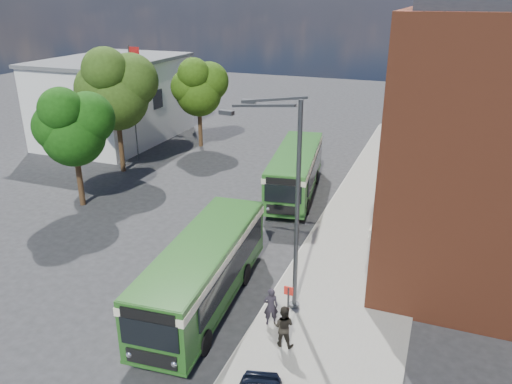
% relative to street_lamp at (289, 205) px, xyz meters
% --- Properties ---
extents(ground, '(120.00, 120.00, 0.00)m').
position_rel_street_lamp_xyz_m(ground, '(-4.84, 2.00, -4.79)').
color(ground, '#262628').
rests_on(ground, ground).
extents(pavement, '(6.00, 48.00, 0.15)m').
position_rel_street_lamp_xyz_m(pavement, '(2.16, 10.00, -4.72)').
color(pavement, gray).
rests_on(pavement, ground).
extents(kerb_line, '(0.12, 48.00, 0.01)m').
position_rel_street_lamp_xyz_m(kerb_line, '(-0.89, 10.00, -4.79)').
color(kerb_line, beige).
rests_on(kerb_line, ground).
extents(white_building, '(9.40, 13.40, 7.30)m').
position_rel_street_lamp_xyz_m(white_building, '(-22.84, 20.00, -1.13)').
color(white_building, silver).
rests_on(white_building, ground).
extents(flagpole, '(0.95, 0.10, 9.00)m').
position_rel_street_lamp_xyz_m(flagpole, '(-17.29, 15.00, 0.15)').
color(flagpole, '#36383B').
rests_on(flagpole, ground).
extents(street_lamp, '(2.96, 2.38, 9.00)m').
position_rel_street_lamp_xyz_m(street_lamp, '(0.00, 0.00, 0.00)').
color(street_lamp, '#36383B').
rests_on(street_lamp, ground).
extents(bus_stop_sign, '(0.35, 0.08, 2.52)m').
position_rel_street_lamp_xyz_m(bus_stop_sign, '(0.76, -2.20, -3.28)').
color(bus_stop_sign, '#36383B').
rests_on(bus_stop_sign, ground).
extents(bus_front, '(3.37, 9.99, 3.02)m').
position_rel_street_lamp_xyz_m(bus_front, '(-3.36, -1.00, -2.96)').
color(bus_front, '#24581C').
rests_on(bus_front, ground).
extents(bus_rear, '(4.05, 10.34, 3.02)m').
position_rel_street_lamp_xyz_m(bus_rear, '(-3.49, 12.71, -2.96)').
color(bus_rear, '#2B6423').
rests_on(bus_rear, ground).
extents(pedestrian_a, '(0.72, 0.63, 1.65)m').
position_rel_street_lamp_xyz_m(pedestrian_a, '(-0.17, -1.48, -3.82)').
color(pedestrian_a, '#241F28').
rests_on(pedestrian_a, pavement).
extents(pedestrian_b, '(0.84, 0.66, 1.69)m').
position_rel_street_lamp_xyz_m(pedestrian_b, '(0.70, -2.53, -3.79)').
color(pedestrian_b, black).
rests_on(pedestrian_b, pavement).
extents(tree_left, '(4.50, 4.28, 7.60)m').
position_rel_street_lamp_xyz_m(tree_left, '(-15.53, 6.01, 0.36)').
color(tree_left, '#372414').
rests_on(tree_left, ground).
extents(tree_mid, '(5.47, 5.20, 9.24)m').
position_rel_street_lamp_xyz_m(tree_mid, '(-16.95, 12.42, 1.48)').
color(tree_mid, '#372414').
rests_on(tree_mid, ground).
extents(tree_right, '(4.57, 4.35, 7.72)m').
position_rel_street_lamp_xyz_m(tree_right, '(-14.49, 20.52, 0.45)').
color(tree_right, '#372414').
rests_on(tree_right, ground).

